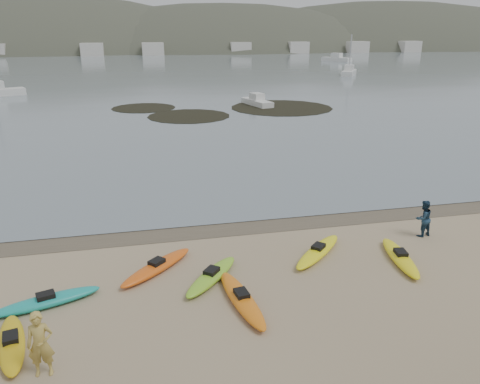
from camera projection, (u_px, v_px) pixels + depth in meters
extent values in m
plane|color=tan|center=(240.00, 223.00, 21.55)|extent=(600.00, 600.00, 0.00)
plane|color=brown|center=(241.00, 225.00, 21.27)|extent=(60.00, 60.00, 0.00)
plane|color=slate|center=(138.00, 42.00, 297.93)|extent=(1200.00, 1200.00, 0.00)
ellipsoid|color=orange|center=(157.00, 267.00, 17.21)|extent=(3.05, 3.00, 0.34)
ellipsoid|color=yellow|center=(400.00, 257.00, 17.91)|extent=(1.26, 3.44, 0.34)
ellipsoid|color=orange|center=(242.00, 299.00, 15.16)|extent=(1.21, 3.78, 0.34)
ellipsoid|color=#FBF315|center=(318.00, 251.00, 18.40)|extent=(3.05, 3.00, 0.34)
ellipsoid|color=gold|center=(12.00, 344.00, 13.01)|extent=(1.34, 3.06, 0.34)
ellipsoid|color=teal|center=(46.00, 301.00, 15.04)|extent=(3.47, 1.69, 0.34)
ellipsoid|color=#8ACE29|center=(212.00, 276.00, 16.56)|extent=(2.58, 2.96, 0.34)
imported|color=tan|center=(40.00, 344.00, 11.83)|extent=(0.67, 0.44, 1.82)
imported|color=navy|center=(423.00, 218.00, 19.94)|extent=(0.89, 0.75, 1.61)
cylinder|color=black|center=(189.00, 116.00, 47.48)|extent=(8.35, 8.35, 0.04)
cylinder|color=black|center=(281.00, 108.00, 52.54)|extent=(11.39, 11.39, 0.04)
cylinder|color=black|center=(144.00, 108.00, 52.32)|extent=(7.06, 7.06, 0.04)
cube|color=silver|center=(257.00, 102.00, 54.04)|extent=(2.74, 5.57, 0.75)
cube|color=silver|center=(349.00, 72.00, 89.16)|extent=(5.55, 7.22, 1.01)
cube|color=silver|center=(337.00, 59.00, 126.77)|extent=(6.58, 8.11, 1.16)
ellipsoid|color=#384235|center=(37.00, 94.00, 197.97)|extent=(220.00, 120.00, 80.00)
ellipsoid|color=#384235|center=(224.00, 85.00, 208.81)|extent=(200.00, 110.00, 68.00)
ellipsoid|color=#384235|center=(386.00, 82.00, 235.97)|extent=(230.00, 130.00, 76.00)
cube|color=beige|center=(8.00, 50.00, 145.90)|extent=(7.00, 5.00, 4.00)
cube|color=beige|center=(89.00, 50.00, 150.80)|extent=(7.00, 5.00, 4.00)
cube|color=beige|center=(164.00, 49.00, 155.70)|extent=(7.00, 5.00, 4.00)
cube|color=beige|center=(234.00, 48.00, 160.60)|extent=(7.00, 5.00, 4.00)
cube|color=beige|center=(300.00, 48.00, 165.50)|extent=(7.00, 5.00, 4.00)
cube|color=beige|center=(363.00, 47.00, 170.40)|extent=(7.00, 5.00, 4.00)
cube|color=beige|center=(422.00, 47.00, 175.30)|extent=(7.00, 5.00, 4.00)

